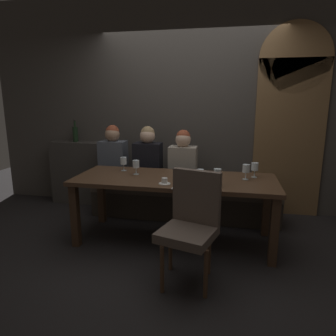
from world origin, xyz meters
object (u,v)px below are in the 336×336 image
object	(u,v)px
diner_bearded	(148,157)
wine_glass_end_left	(136,165)
diner_redhead	(113,155)
fork_on_table	(174,187)
banquette_bench	(184,202)
wine_glass_far_right	(200,174)
wine_glass_near_right	(255,167)
wine_glass_center_back	(246,169)
wine_bottle_dark_red	(75,134)
dining_table	(175,185)
wine_glass_center_front	(217,173)
chair_near_side	(191,220)
wine_glass_far_left	(124,161)
diner_far_end	(183,160)
espresso_cup	(165,181)

from	to	relation	value
diner_bearded	wine_glass_end_left	xyz separation A→B (m)	(0.03, -0.61, 0.03)
diner_redhead	fork_on_table	size ratio (longest dim) A/B	4.65
banquette_bench	wine_glass_far_right	distance (m)	1.18
wine_glass_far_right	wine_glass_near_right	bearing A→B (deg)	38.68
wine_glass_center_back	wine_bottle_dark_red	bearing A→B (deg)	158.72
dining_table	wine_glass_center_front	distance (m)	0.55
wine_bottle_dark_red	wine_glass_center_back	size ratio (longest dim) A/B	1.99
chair_near_side	fork_on_table	bearing A→B (deg)	120.98
wine_bottle_dark_red	wine_glass_far_left	world-z (taller)	wine_bottle_dark_red
wine_glass_end_left	wine_glass_far_right	world-z (taller)	same
wine_glass_end_left	fork_on_table	distance (m)	0.68
banquette_bench	wine_glass_center_front	distance (m)	1.19
chair_near_side	diner_far_end	world-z (taller)	diner_far_end
diner_bearded	wine_glass_center_front	distance (m)	1.29
chair_near_side	wine_glass_far_right	bearing A→B (deg)	87.08
diner_redhead	diner_far_end	size ratio (longest dim) A/B	1.06
wine_glass_far_right	fork_on_table	xyz separation A→B (m)	(-0.24, -0.11, -0.11)
diner_redhead	fork_on_table	bearing A→B (deg)	-45.75
banquette_bench	diner_bearded	distance (m)	0.77
diner_redhead	diner_bearded	world-z (taller)	diner_redhead
diner_bearded	wine_glass_center_front	xyz separation A→B (m)	(0.96, -0.86, 0.03)
diner_redhead	wine_glass_far_right	xyz separation A→B (m)	(1.30, -0.98, 0.03)
banquette_bench	wine_glass_far_right	size ratio (longest dim) A/B	15.24
espresso_cup	wine_glass_far_left	bearing A→B (deg)	141.50
wine_bottle_dark_red	espresso_cup	bearing A→B (deg)	-38.39
wine_bottle_dark_red	espresso_cup	world-z (taller)	wine_bottle_dark_red
dining_table	wine_glass_near_right	distance (m)	0.90
dining_table	banquette_bench	size ratio (longest dim) A/B	0.88
diner_bearded	wine_glass_center_front	bearing A→B (deg)	-42.02
dining_table	banquette_bench	xyz separation A→B (m)	(0.00, 0.70, -0.42)
dining_table	wine_glass_center_back	distance (m)	0.79
wine_bottle_dark_red	espresso_cup	size ratio (longest dim) A/B	2.72
diner_bearded	wine_glass_end_left	world-z (taller)	diner_bearded
diner_redhead	wine_glass_end_left	bearing A→B (deg)	-50.95
dining_table	diner_redhead	distance (m)	1.25
chair_near_side	wine_glass_near_right	world-z (taller)	chair_near_side
wine_glass_far_right	wine_glass_end_left	bearing A→B (deg)	157.56
diner_bearded	wine_glass_center_back	xyz separation A→B (m)	(1.25, -0.59, 0.03)
diner_far_end	wine_glass_center_back	size ratio (longest dim) A/B	4.55
dining_table	diner_far_end	xyz separation A→B (m)	(-0.02, 0.71, 0.15)
diner_far_end	wine_glass_far_right	xyz separation A→B (m)	(0.32, -0.96, 0.05)
wine_bottle_dark_red	wine_glass_end_left	distance (m)	1.61
diner_redhead	wine_glass_end_left	distance (m)	0.85
wine_glass_far_left	dining_table	bearing A→B (deg)	-17.78
diner_redhead	wine_glass_far_left	size ratio (longest dim) A/B	4.82
diner_bearded	diner_redhead	bearing A→B (deg)	174.05
wine_glass_far_left	wine_glass_near_right	xyz separation A→B (m)	(1.52, -0.02, -0.00)
dining_table	espresso_cup	bearing A→B (deg)	-101.40
diner_redhead	wine_bottle_dark_red	xyz separation A→B (m)	(-0.72, 0.32, 0.25)
wine_glass_center_front	fork_on_table	xyz separation A→B (m)	(-0.41, -0.17, -0.11)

